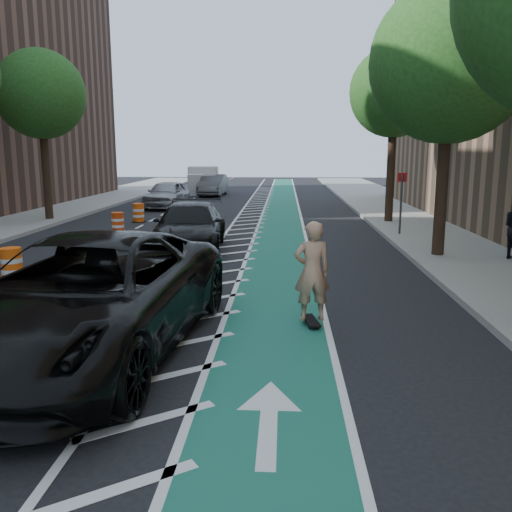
# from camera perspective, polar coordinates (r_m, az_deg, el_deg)

# --- Properties ---
(ground) EXTENTS (120.00, 120.00, 0.00)m
(ground) POSITION_cam_1_polar(r_m,az_deg,el_deg) (9.99, -15.85, -8.64)
(ground) COLOR black
(ground) RESTS_ON ground
(bike_lane) EXTENTS (2.00, 90.00, 0.01)m
(bike_lane) POSITION_cam_1_polar(r_m,az_deg,el_deg) (19.17, 2.48, 1.15)
(bike_lane) COLOR #1B6043
(bike_lane) RESTS_ON ground
(buffer_strip) EXTENTS (1.40, 90.00, 0.01)m
(buffer_strip) POSITION_cam_1_polar(r_m,az_deg,el_deg) (19.24, -1.99, 1.19)
(buffer_strip) COLOR silver
(buffer_strip) RESTS_ON ground
(sidewalk_right) EXTENTS (5.00, 90.00, 0.15)m
(sidewalk_right) POSITION_cam_1_polar(r_m,az_deg,el_deg) (20.17, 21.28, 1.10)
(sidewalk_right) COLOR gray
(sidewalk_right) RESTS_ON ground
(curb_right) EXTENTS (0.12, 90.00, 0.16)m
(curb_right) POSITION_cam_1_polar(r_m,az_deg,el_deg) (19.54, 14.44, 1.22)
(curb_right) COLOR gray
(curb_right) RESTS_ON ground
(curb_left) EXTENTS (0.12, 90.00, 0.16)m
(curb_left) POSITION_cam_1_polar(r_m,az_deg,el_deg) (21.71, -25.10, 1.48)
(curb_left) COLOR gray
(curb_left) RESTS_ON ground
(tree_r_c) EXTENTS (4.20, 4.20, 7.90)m
(tree_r_c) POSITION_cam_1_polar(r_m,az_deg,el_deg) (17.71, 19.54, 18.48)
(tree_r_c) COLOR #382619
(tree_r_c) RESTS_ON ground
(tree_r_d) EXTENTS (4.20, 4.20, 7.90)m
(tree_r_d) POSITION_cam_1_polar(r_m,az_deg,el_deg) (25.45, 14.32, 16.30)
(tree_r_d) COLOR #382619
(tree_r_d) RESTS_ON ground
(tree_l_d) EXTENTS (4.20, 4.20, 7.90)m
(tree_l_d) POSITION_cam_1_polar(r_m,az_deg,el_deg) (27.35, -21.68, 15.49)
(tree_l_d) COLOR #382619
(tree_l_d) RESTS_ON ground
(sign_post) EXTENTS (0.35, 0.08, 2.47)m
(sign_post) POSITION_cam_1_polar(r_m,az_deg,el_deg) (21.43, 15.02, 5.47)
(sign_post) COLOR #4C4C4C
(sign_post) RESTS_ON ground
(skateboard) EXTENTS (0.36, 0.82, 0.11)m
(skateboard) POSITION_cam_1_polar(r_m,az_deg,el_deg) (10.51, 5.81, -6.78)
(skateboard) COLOR black
(skateboard) RESTS_ON ground
(skateboarder) EXTENTS (0.76, 0.57, 1.91)m
(skateboarder) POSITION_cam_1_polar(r_m,az_deg,el_deg) (10.25, 5.92, -1.60)
(skateboarder) COLOR tan
(skateboarder) RESTS_ON skateboard
(suv_near) EXTENTS (3.88, 7.24, 1.93)m
(suv_near) POSITION_cam_1_polar(r_m,az_deg,el_deg) (9.20, -17.30, -4.11)
(suv_near) COLOR black
(suv_near) RESTS_ON ground
(suv_far) EXTENTS (2.46, 5.50, 1.57)m
(suv_far) POSITION_cam_1_polar(r_m,az_deg,el_deg) (18.22, -7.03, 3.04)
(suv_far) COLOR black
(suv_far) RESTS_ON ground
(car_silver) EXTENTS (2.22, 4.81, 1.59)m
(car_silver) POSITION_cam_1_polar(r_m,az_deg,el_deg) (32.22, -9.39, 6.45)
(car_silver) COLOR #9A9A9F
(car_silver) RESTS_ON ground
(car_grey) EXTENTS (1.86, 4.81, 1.56)m
(car_grey) POSITION_cam_1_polar(r_m,az_deg,el_deg) (40.65, -4.53, 7.46)
(car_grey) COLOR #545559
(car_grey) RESTS_ON ground
(box_truck) EXTENTS (2.66, 5.14, 2.06)m
(box_truck) POSITION_cam_1_polar(r_m,az_deg,el_deg) (43.13, -5.57, 7.87)
(box_truck) COLOR silver
(box_truck) RESTS_ON ground
(barrel_a) EXTENTS (0.65, 0.65, 0.89)m
(barrel_a) POSITION_cam_1_polar(r_m,az_deg,el_deg) (15.04, -24.31, -0.97)
(barrel_a) COLOR #FF5A0D
(barrel_a) RESTS_ON ground
(barrel_b) EXTENTS (0.61, 0.61, 0.84)m
(barrel_b) POSITION_cam_1_polar(r_m,az_deg,el_deg) (22.74, -14.34, 3.37)
(barrel_b) COLOR #DB3F0B
(barrel_b) RESTS_ON ground
(barrel_c) EXTENTS (0.65, 0.65, 0.88)m
(barrel_c) POSITION_cam_1_polar(r_m,az_deg,el_deg) (25.95, -12.26, 4.42)
(barrel_c) COLOR #FE570D
(barrel_c) RESTS_ON ground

